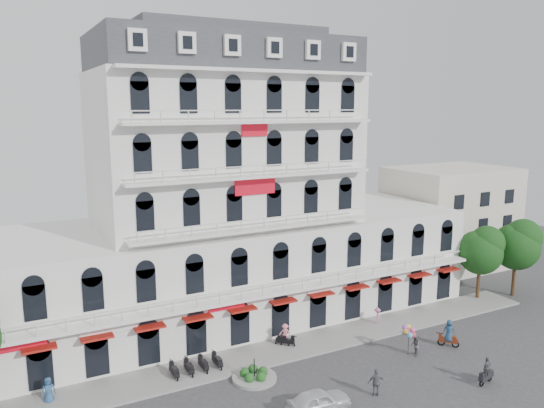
{
  "coord_description": "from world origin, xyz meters",
  "views": [
    {
      "loc": [
        -18.1,
        -25.48,
        19.21
      ],
      "look_at": [
        0.53,
        10.0,
        11.79
      ],
      "focal_mm": 35.0,
      "sensor_mm": 36.0,
      "label": 1
    }
  ],
  "objects_px": {
    "parked_car": "(319,401)",
    "rider_center": "(285,335)",
    "rider_east": "(449,333)",
    "rider_northeast": "(487,371)",
    "balloon_vendor": "(413,340)"
  },
  "relations": [
    {
      "from": "balloon_vendor",
      "to": "rider_east",
      "type": "bearing_deg",
      "value": -2.9
    },
    {
      "from": "rider_northeast",
      "to": "balloon_vendor",
      "type": "xyz_separation_m",
      "value": [
        -1.59,
        5.72,
        0.3
      ]
    },
    {
      "from": "rider_east",
      "to": "rider_northeast",
      "type": "bearing_deg",
      "value": 117.56
    },
    {
      "from": "parked_car",
      "to": "rider_center",
      "type": "relative_size",
      "value": 2.11
    },
    {
      "from": "rider_east",
      "to": "rider_center",
      "type": "bearing_deg",
      "value": 21.03
    },
    {
      "from": "parked_car",
      "to": "rider_center",
      "type": "bearing_deg",
      "value": -13.32
    },
    {
      "from": "parked_car",
      "to": "balloon_vendor",
      "type": "distance_m",
      "value": 11.12
    },
    {
      "from": "parked_car",
      "to": "rider_northeast",
      "type": "bearing_deg",
      "value": -99.46
    },
    {
      "from": "rider_east",
      "to": "rider_northeast",
      "type": "distance_m",
      "value": 5.92
    },
    {
      "from": "rider_east",
      "to": "rider_northeast",
      "type": "xyz_separation_m",
      "value": [
        -2.09,
        -5.54,
        -0.19
      ]
    },
    {
      "from": "rider_center",
      "to": "balloon_vendor",
      "type": "distance_m",
      "value": 10.01
    },
    {
      "from": "balloon_vendor",
      "to": "rider_northeast",
      "type": "bearing_deg",
      "value": -74.47
    },
    {
      "from": "rider_center",
      "to": "parked_car",
      "type": "bearing_deg",
      "value": -60.43
    },
    {
      "from": "rider_center",
      "to": "balloon_vendor",
      "type": "height_order",
      "value": "balloon_vendor"
    },
    {
      "from": "rider_east",
      "to": "rider_center",
      "type": "distance_m",
      "value": 13.25
    }
  ]
}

